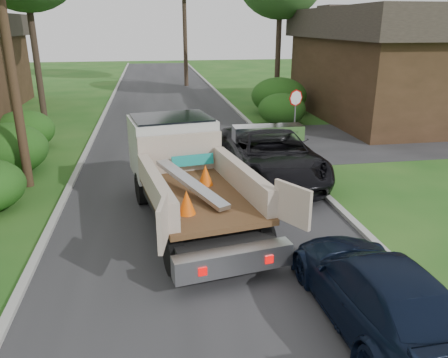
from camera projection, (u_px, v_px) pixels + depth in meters
name	position (u px, v px, depth m)	size (l,w,h in m)	color
ground	(208.00, 241.00, 11.14)	(120.00, 120.00, 0.00)	#1B4E16
road	(180.00, 142.00, 20.43)	(8.00, 90.00, 0.02)	#28282B
side_street	(427.00, 137.00, 21.37)	(16.00, 7.00, 0.02)	#28282B
curb_left	(90.00, 145.00, 19.77)	(0.20, 90.00, 0.12)	#9E9E99
curb_right	(265.00, 138.00, 21.05)	(0.20, 90.00, 0.12)	#9E9E99
stop_sign	(295.00, 105.00, 19.72)	(0.71, 0.32, 2.48)	slate
utility_pole	(5.00, 26.00, 13.19)	(2.42, 1.25, 10.00)	#382619
house_right	(399.00, 62.00, 25.12)	(9.72, 12.96, 6.20)	#352415
hedge_left_b	(7.00, 149.00, 15.85)	(2.86, 2.86, 1.87)	#104513
hedge_left_c	(24.00, 130.00, 19.09)	(2.60, 2.60, 1.70)	#104513
hedge_right_a	(282.00, 109.00, 23.84)	(2.60, 2.60, 1.70)	#104513
hedge_right_b	(279.00, 96.00, 26.65)	(3.38, 3.38, 2.21)	#104513
flatbed_truck	(182.00, 165.00, 12.50)	(3.91, 7.17, 2.58)	black
black_pickup	(270.00, 154.00, 15.46)	(2.94, 6.38, 1.77)	black
navy_suv	(377.00, 290.00, 7.87)	(1.91, 4.70, 1.36)	black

